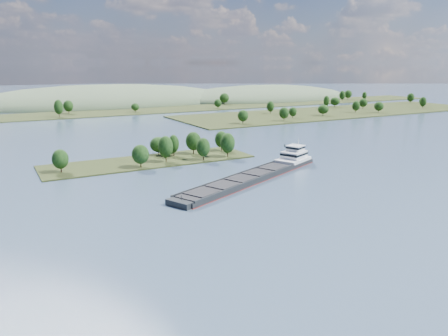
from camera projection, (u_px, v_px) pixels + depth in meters
ground at (205, 194)px, 158.04m from camera, size 1800.00×1800.00×0.00m
tree_island at (164, 153)px, 210.82m from camera, size 100.00×30.31×13.63m
right_bank at (338, 111)px, 418.67m from camera, size 320.00×90.00×14.30m
back_shoreline at (79, 114)px, 400.55m from camera, size 900.00×60.00×16.26m
hill_east at (264, 99)px, 577.83m from camera, size 260.00×140.00×36.00m
hill_west at (107, 103)px, 510.12m from camera, size 320.00×160.00×44.00m
cargo_barge at (260, 173)px, 181.74m from camera, size 85.45×45.78×12.03m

